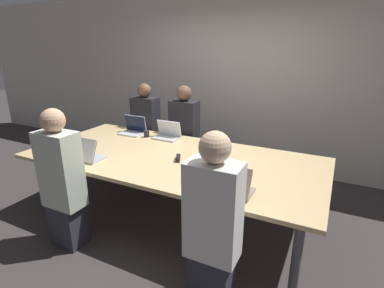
# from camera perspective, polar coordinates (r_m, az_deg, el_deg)

# --- Properties ---
(ground_plane) EXTENTS (24.00, 24.00, 0.00)m
(ground_plane) POSITION_cam_1_polar(r_m,az_deg,el_deg) (3.78, -3.58, -13.22)
(ground_plane) COLOR #383333
(curtain_wall) EXTENTS (12.00, 0.06, 2.80)m
(curtain_wall) POSITION_cam_1_polar(r_m,az_deg,el_deg) (5.03, 7.52, 11.73)
(curtain_wall) COLOR beige
(curtain_wall) RESTS_ON ground_plane
(conference_table) EXTENTS (3.37, 1.55, 0.76)m
(conference_table) POSITION_cam_1_polar(r_m,az_deg,el_deg) (3.46, -3.82, -3.14)
(conference_table) COLOR #D6B77F
(conference_table) RESTS_ON ground_plane
(laptop_far_midleft) EXTENTS (0.35, 0.23, 0.23)m
(laptop_far_midleft) POSITION_cam_1_polar(r_m,az_deg,el_deg) (4.08, -4.67, 2.07)
(laptop_far_midleft) COLOR #B7B7BC
(laptop_far_midleft) RESTS_ON conference_table
(person_far_midleft) EXTENTS (0.40, 0.24, 1.43)m
(person_far_midleft) POSITION_cam_1_polar(r_m,az_deg,el_deg) (4.42, -1.47, 1.61)
(person_far_midleft) COLOR #2D2D38
(person_far_midleft) RESTS_ON ground_plane
(cup_far_midleft) EXTENTS (0.08, 0.08, 0.09)m
(cup_far_midleft) POSITION_cam_1_polar(r_m,az_deg,el_deg) (4.17, -8.65, 1.95)
(cup_far_midleft) COLOR #232328
(cup_far_midleft) RESTS_ON conference_table
(laptop_near_right) EXTENTS (0.33, 0.27, 0.26)m
(laptop_near_right) POSITION_cam_1_polar(r_m,az_deg,el_deg) (2.60, 7.77, -8.00)
(laptop_near_right) COLOR gray
(laptop_near_right) RESTS_ON conference_table
(person_near_right) EXTENTS (0.40, 0.24, 1.44)m
(person_near_right) POSITION_cam_1_polar(r_m,az_deg,el_deg) (2.31, 4.00, -15.34)
(person_near_right) COLOR #2D2D38
(person_near_right) RESTS_ON ground_plane
(laptop_near_left) EXTENTS (0.34, 0.26, 0.25)m
(laptop_near_left) POSITION_cam_1_polar(r_m,az_deg,el_deg) (3.50, -19.51, -1.75)
(laptop_near_left) COLOR #B7B7BC
(laptop_near_left) RESTS_ON conference_table
(person_near_left) EXTENTS (0.40, 0.24, 1.44)m
(person_near_left) POSITION_cam_1_polar(r_m,az_deg,el_deg) (3.22, -23.48, -6.66)
(person_near_left) COLOR #2D2D38
(person_near_left) RESTS_ON ground_plane
(cup_near_left) EXTENTS (0.08, 0.08, 0.08)m
(cup_near_left) POSITION_cam_1_polar(r_m,az_deg,el_deg) (3.73, -21.45, -1.32)
(cup_near_left) COLOR brown
(cup_near_left) RESTS_ON conference_table
(laptop_far_left) EXTENTS (0.34, 0.25, 0.25)m
(laptop_far_left) POSITION_cam_1_polar(r_m,az_deg,el_deg) (4.36, -11.06, 2.92)
(laptop_far_left) COLOR silver
(laptop_far_left) RESTS_ON conference_table
(person_far_left) EXTENTS (0.40, 0.24, 1.42)m
(person_far_left) POSITION_cam_1_polar(r_m,az_deg,el_deg) (4.77, -8.69, 2.57)
(person_far_left) COLOR #2D2D38
(person_far_left) RESTS_ON ground_plane
(stapler) EXTENTS (0.10, 0.15, 0.05)m
(stapler) POSITION_cam_1_polar(r_m,az_deg,el_deg) (3.32, -2.67, -2.70)
(stapler) COLOR black
(stapler) RESTS_ON conference_table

